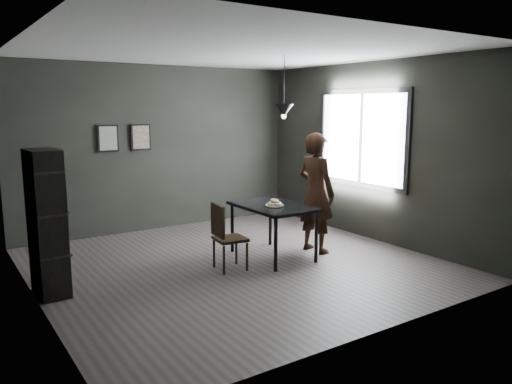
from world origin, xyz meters
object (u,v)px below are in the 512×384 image
cafe_table (273,210)px  shelf_unit (47,223)px  white_plate (274,206)px  woman (316,193)px  pendant_lamp (284,110)px  wood_chair (225,233)px

cafe_table → shelf_unit: bearing=175.4°
white_plate → woman: size_ratio=0.13×
pendant_lamp → cafe_table: bearing=-158.2°
woman → pendant_lamp: (-0.44, 0.21, 1.18)m
white_plate → wood_chair: size_ratio=0.26×
shelf_unit → pendant_lamp: pendant_lamp is taller
shelf_unit → pendant_lamp: bearing=-5.6°
shelf_unit → white_plate: bearing=-9.4°
wood_chair → shelf_unit: 2.12m
cafe_table → shelf_unit: 2.93m
white_plate → shelf_unit: bearing=173.8°
shelf_unit → pendant_lamp: size_ratio=1.90×
white_plate → wood_chair: bearing=-177.0°
woman → pendant_lamp: pendant_lamp is taller
pendant_lamp → white_plate: bearing=-147.3°
wood_chair → shelf_unit: size_ratio=0.53×
cafe_table → woman: 0.72m
woman → white_plate: bearing=79.0°
white_plate → woman: (0.72, -0.03, 0.12)m
woman → pendant_lamp: bearing=55.7°
wood_chair → pendant_lamp: 1.92m
woman → wood_chair: 1.58m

